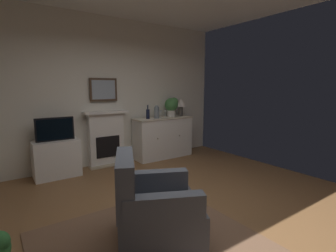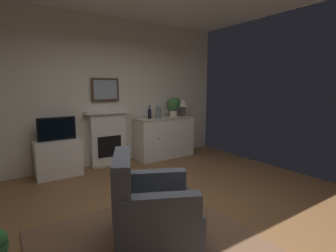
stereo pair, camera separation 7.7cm
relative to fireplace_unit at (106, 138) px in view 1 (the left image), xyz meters
The scene contains 15 objects.
ground_plane 2.51m from the fireplace_unit, 89.26° to the right, with size 5.38×5.19×0.10m, color brown.
wall_rear 0.92m from the fireplace_unit, 76.25° to the left, with size 5.38×0.06×2.92m, color silver.
area_rug 2.95m from the fireplace_unit, 102.78° to the right, with size 2.09×2.00×0.02m, color brown.
fireplace_unit is the anchor object (origin of this frame).
framed_picture 0.96m from the fireplace_unit, 90.00° to the left, with size 0.55×0.04×0.45m.
sideboard_cabinet 1.27m from the fireplace_unit, ahead, with size 1.34×0.49×0.90m.
table_lamp 1.87m from the fireplace_unit, ahead, with size 0.26×0.26×0.40m.
wine_bottle 0.99m from the fireplace_unit, 12.39° to the right, with size 0.08×0.08×0.29m.
wine_glass_left 1.29m from the fireplace_unit, ahead, with size 0.07×0.07×0.16m.
wine_glass_center 1.39m from the fireplace_unit, ahead, with size 0.07×0.07×0.16m.
vase_decorative 1.19m from the fireplace_unit, 12.13° to the right, with size 0.11×0.11×0.28m.
tv_cabinet 1.01m from the fireplace_unit, behind, with size 0.75×0.42×0.65m.
tv_set 1.04m from the fireplace_unit, 169.23° to the right, with size 0.62×0.07×0.40m.
potted_plant_small 1.64m from the fireplace_unit, ahead, with size 0.30×0.30×0.43m.
armchair 2.81m from the fireplace_unit, 102.06° to the right, with size 1.06×1.03×0.92m.
Camera 1 is at (-1.84, -2.32, 1.56)m, focal length 26.86 mm.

